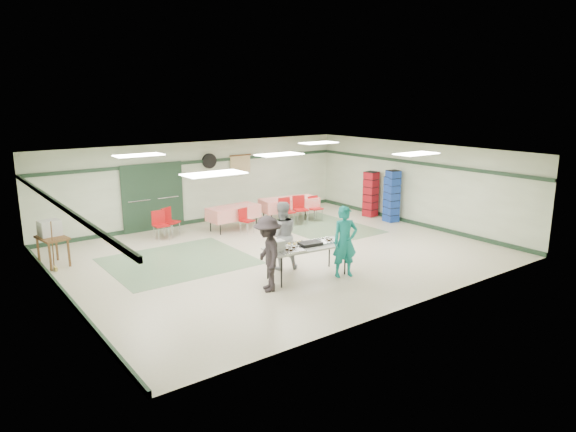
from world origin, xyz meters
TOP-DOWN VIEW (x-y plane):
  - floor at (0.00, 0.00)m, footprint 11.00×11.00m
  - ceiling at (0.00, 0.00)m, footprint 11.00×11.00m
  - wall_back at (0.00, 4.50)m, footprint 11.00×0.00m
  - wall_front at (0.00, -4.50)m, footprint 11.00×0.00m
  - wall_left at (-5.50, 0.00)m, footprint 0.00×9.00m
  - wall_right at (5.50, 0.00)m, footprint 0.00×9.00m
  - trim_back at (0.00, 4.47)m, footprint 11.00×0.06m
  - baseboard_back at (0.00, 4.47)m, footprint 11.00×0.06m
  - trim_left at (-5.47, 0.00)m, footprint 0.06×9.00m
  - baseboard_left at (-5.47, 0.00)m, footprint 0.06×9.00m
  - trim_right at (5.47, 0.00)m, footprint 0.06×9.00m
  - baseboard_right at (5.47, 0.00)m, footprint 0.06×9.00m
  - green_patch_a at (-2.50, 1.00)m, footprint 3.50×3.00m
  - green_patch_b at (2.80, 1.50)m, footprint 2.50×3.50m
  - double_door_left at (-2.20, 4.44)m, footprint 0.90×0.06m
  - double_door_right at (-1.25, 4.44)m, footprint 0.90×0.06m
  - door_frame at (-1.73, 4.42)m, footprint 2.00×0.03m
  - wall_fan at (0.30, 4.44)m, footprint 0.50×0.10m
  - scroll_banner at (1.50, 4.44)m, footprint 0.80×0.02m
  - serving_table at (-0.56, -1.88)m, footprint 2.09×1.03m
  - sheet_tray_right at (-0.03, -1.89)m, footprint 0.63×0.50m
  - sheet_tray_mid at (-0.70, -1.71)m, footprint 0.56×0.45m
  - sheet_tray_left at (-1.13, -2.03)m, footprint 0.59×0.47m
  - baking_pan at (-0.48, -1.90)m, footprint 0.55×0.38m
  - foam_box_stack at (-1.33, -1.79)m, footprint 0.28×0.27m
  - volunteer_teal at (0.19, -2.37)m, footprint 0.71×0.58m
  - volunteer_grey at (-0.69, -1.04)m, footprint 0.99×0.89m
  - volunteer_dark at (-1.79, -2.06)m, footprint 0.98×1.23m
  - dining_table_a at (2.50, 2.93)m, footprint 2.08×1.18m
  - dining_table_b at (0.30, 2.93)m, footprint 1.72×0.87m
  - chair_a at (2.52, 2.37)m, footprint 0.53×0.53m
  - chair_b at (1.94, 2.37)m, footprint 0.47×0.47m
  - chair_c at (3.15, 2.36)m, footprint 0.41×0.41m
  - chair_d at (0.37, 2.36)m, footprint 0.45×0.45m
  - chair_loose_a at (-1.67, 3.41)m, footprint 0.55×0.55m
  - chair_loose_b at (-2.05, 3.22)m, footprint 0.41×0.41m
  - crate_stack_blue_a at (5.15, 0.68)m, footprint 0.45×0.45m
  - crate_stack_red at (5.15, 1.68)m, footprint 0.46×0.46m
  - crate_stack_blue_b at (5.15, 0.72)m, footprint 0.41×0.41m
  - printer_table at (-5.15, 2.55)m, footprint 0.71×0.97m
  - office_printer at (-5.15, 2.71)m, footprint 0.54×0.48m
  - broom at (-5.23, 2.16)m, footprint 0.07×0.20m

SIDE VIEW (x-z plane):
  - floor at x=0.00m, z-range 0.00..0.00m
  - green_patch_a at x=-2.50m, z-range 0.00..0.01m
  - green_patch_b at x=2.80m, z-range 0.00..0.01m
  - baseboard_back at x=0.00m, z-range 0.00..0.12m
  - baseboard_left at x=-5.47m, z-range 0.00..0.12m
  - baseboard_right at x=5.47m, z-range 0.00..0.12m
  - chair_d at x=0.37m, z-range 0.09..0.87m
  - chair_c at x=3.15m, z-range 0.09..0.94m
  - chair_loose_b at x=-2.05m, z-range 0.10..0.97m
  - chair_loose_a at x=-1.67m, z-range 0.10..0.98m
  - chair_b at x=1.94m, z-range 0.10..1.02m
  - chair_a at x=2.52m, z-range 0.11..1.03m
  - dining_table_b at x=0.30m, z-range 0.19..0.95m
  - dining_table_a at x=2.50m, z-range 0.19..0.95m
  - broom at x=-5.23m, z-range 0.03..1.25m
  - printer_table at x=-5.15m, z-range 0.27..1.01m
  - serving_table at x=-0.56m, z-range 0.34..1.10m
  - crate_stack_blue_b at x=5.15m, z-range 0.00..1.54m
  - sheet_tray_right at x=-0.03m, z-range 0.76..0.78m
  - sheet_tray_mid at x=-0.70m, z-range 0.76..0.78m
  - sheet_tray_left at x=-1.13m, z-range 0.76..0.78m
  - crate_stack_red at x=5.15m, z-range 0.00..1.59m
  - baking_pan at x=-0.48m, z-range 0.76..0.84m
  - volunteer_dark at x=-1.79m, z-range 0.00..1.67m
  - volunteer_grey at x=-0.69m, z-range 0.00..1.68m
  - volunteer_teal at x=0.19m, z-range 0.00..1.68m
  - crate_stack_blue_a at x=5.15m, z-range 0.00..1.75m
  - foam_box_stack at x=-1.33m, z-range 0.76..1.00m
  - office_printer at x=-5.15m, z-range 0.74..1.13m
  - double_door_left at x=-2.20m, z-range 0.00..2.10m
  - double_door_right at x=-1.25m, z-range 0.00..2.10m
  - door_frame at x=-1.73m, z-range -0.02..2.12m
  - wall_back at x=0.00m, z-range -4.15..6.85m
  - wall_front at x=0.00m, z-range -4.15..6.85m
  - wall_left at x=-5.50m, z-range -3.15..5.85m
  - wall_right at x=5.50m, z-range -3.15..5.85m
  - scroll_banner at x=1.50m, z-range 1.55..2.15m
  - trim_back at x=0.00m, z-range 2.00..2.10m
  - trim_left at x=-5.47m, z-range 2.00..2.10m
  - trim_right at x=5.47m, z-range 2.00..2.10m
  - wall_fan at x=0.30m, z-range 1.80..2.30m
  - ceiling at x=0.00m, z-range 2.70..2.70m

